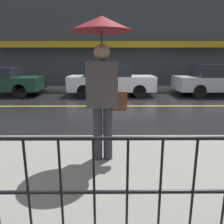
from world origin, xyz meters
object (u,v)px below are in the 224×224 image
Objects in this scene: car_white at (111,80)px; car_dark_green at (0,81)px; car_silver at (221,80)px; pedestrian at (102,58)px.

car_dark_green is at bearing -180.00° from car_white.
car_white is at bearing 180.00° from car_silver.
pedestrian reaches higher than car_dark_green.
car_white is (0.12, 7.52, -1.01)m from pedestrian.
car_white is (5.48, 0.00, 0.04)m from car_dark_green.
pedestrian is 0.53× the size of car_white.
car_silver is (5.61, 7.52, -1.00)m from pedestrian.
pedestrian reaches higher than car_white.
car_silver is (10.96, 0.00, 0.05)m from car_dark_green.
car_dark_green is 10.96m from car_silver.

